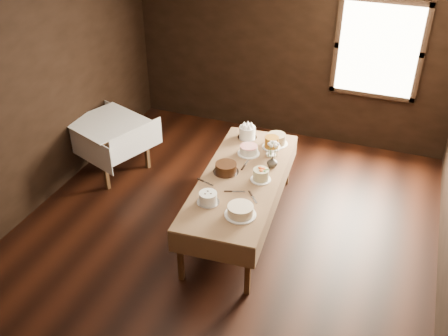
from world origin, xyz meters
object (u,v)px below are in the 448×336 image
Objects in this scene: cake_chocolate at (226,168)px; cake_cream at (240,211)px; side_table at (108,127)px; cake_flowers at (261,175)px; cake_server_e at (208,183)px; cake_meringue at (247,133)px; cake_swirl at (208,198)px; cake_caramel at (271,147)px; cake_server_b at (254,199)px; flower_vase at (272,162)px; cake_server_c at (246,163)px; cake_lattice at (249,150)px; cake_server_a at (239,192)px; display_table at (241,181)px; cake_speckled at (276,139)px; cake_server_d at (267,169)px.

cake_chocolate is 0.85m from cake_cream.
cake_flowers is at bearing -12.92° from side_table.
cake_server_e is (1.90, -0.86, 0.05)m from side_table.
cake_swirl is at bearing -87.41° from cake_meringue.
cake_cream is (0.05, -1.31, -0.06)m from cake_caramel.
cake_server_b is 0.73m from flower_vase.
side_table reaches higher than cake_server_c.
cake_lattice is (2.12, -0.05, 0.10)m from side_table.
side_table is 2.45m from cake_server_a.
cake_swirl is at bearing -105.64° from display_table.
cake_caramel is 1.13× the size of cake_server_e.
cake_server_a is 0.39m from cake_server_e.
cake_lattice is (-0.09, 0.54, 0.10)m from display_table.
cake_caramel reaches higher than cake_server_c.
cake_meringue reaches higher than cake_speckled.
cake_swirl is 0.40m from cake_server_a.
display_table is 10.12× the size of cake_server_c.
side_table is 4.94× the size of cake_server_c.
cake_meringue is 1.03m from cake_flowers.
cake_flowers reaches higher than side_table.
cake_chocolate is at bearing 179.40° from cake_flowers.
cake_server_a is at bearing -76.68° from display_table.
cake_swirl is at bearing -102.65° from cake_speckled.
cake_meringue is at bearing 117.71° from cake_flowers.
cake_chocolate is at bearing 156.75° from cake_server_d.
cake_flowers is 0.26m from cake_server_d.
side_table is 3.32× the size of cake_chocolate.
cake_swirl is 1.17× the size of cake_server_c.
cake_flowers is 0.63× the size of cake_cream.
cake_server_e is at bearing -112.30° from cake_speckled.
cake_speckled is 1.22m from cake_server_a.
cake_meringue is 1.27× the size of cake_server_b.
cake_speckled is 1.38× the size of cake_server_c.
cake_server_d and cake_server_e have the same top height.
cake_meringue is 0.78× the size of cake_cream.
cake_speckled is at bearing -2.91° from cake_meringue.
cake_server_a is at bearing -21.18° from side_table.
cake_cream is at bearing -73.71° from cake_meringue.
cake_server_b is 0.66m from cake_server_d.
cake_server_e is at bearing -133.45° from flower_vase.
side_table is 4.94× the size of cake_server_e.
cake_swirl is 0.52m from cake_server_b.
cake_server_e is at bearing 142.24° from cake_cream.
cake_speckled is (0.17, 0.91, 0.12)m from display_table.
cake_meringue is at bearing 106.29° from cake_cream.
cake_speckled reaches higher than cake_server_a.
side_table is 2.68m from cake_server_b.
flower_vase reaches higher than display_table.
cake_lattice is 0.29m from cake_caramel.
cake_flowers is at bearing 57.54° from cake_swirl.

